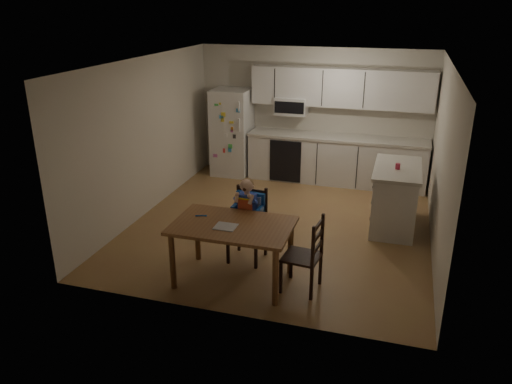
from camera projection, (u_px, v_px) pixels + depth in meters
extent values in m
cube|color=#946741|center=(281.00, 224.00, 7.86)|extent=(4.50, 5.00, 0.01)
cube|color=beige|center=(313.00, 114.00, 9.65)|extent=(4.50, 0.02, 2.50)
cube|color=beige|center=(146.00, 137.00, 8.01)|extent=(0.02, 5.00, 2.50)
cube|color=beige|center=(442.00, 161.00, 6.81)|extent=(0.02, 5.00, 2.50)
cube|color=white|center=(284.00, 62.00, 6.96)|extent=(4.50, 5.00, 0.01)
cube|color=silver|center=(232.00, 132.00, 9.89)|extent=(0.72, 0.70, 1.70)
cube|color=silver|center=(336.00, 161.00, 9.53)|extent=(3.34, 0.60, 0.86)
cube|color=beige|center=(337.00, 138.00, 9.36)|extent=(3.37, 0.62, 0.05)
cube|color=black|center=(285.00, 161.00, 9.50)|extent=(0.60, 0.02, 0.80)
cube|color=silver|center=(341.00, 88.00, 9.15)|extent=(3.34, 0.34, 0.70)
cube|color=silver|center=(291.00, 106.00, 9.51)|extent=(0.60, 0.38, 0.33)
cube|color=silver|center=(395.00, 199.00, 7.63)|extent=(0.62, 1.25, 0.92)
cube|color=beige|center=(398.00, 169.00, 7.46)|extent=(0.69, 1.31, 0.05)
cylinder|color=#BD2641|center=(398.00, 166.00, 7.36)|extent=(0.07, 0.07, 0.09)
cube|color=brown|center=(233.00, 226.00, 6.03)|extent=(1.45, 0.93, 0.04)
cylinder|color=brown|center=(172.00, 261.00, 6.00)|extent=(0.07, 0.07, 0.73)
cylinder|color=brown|center=(197.00, 234.00, 6.68)|extent=(0.07, 0.07, 0.73)
cylinder|color=brown|center=(275.00, 277.00, 5.65)|extent=(0.07, 0.07, 0.73)
cylinder|color=brown|center=(291.00, 247.00, 6.34)|extent=(0.07, 0.07, 0.73)
cube|color=#B6B6BB|center=(226.00, 227.00, 5.94)|extent=(0.26, 0.22, 0.01)
cylinder|color=#194DAD|center=(200.00, 216.00, 6.23)|extent=(0.12, 0.06, 0.02)
cube|color=black|center=(247.00, 229.00, 6.65)|extent=(0.46, 0.46, 0.03)
cube|color=black|center=(228.00, 249.00, 6.62)|extent=(0.04, 0.04, 0.44)
cube|color=black|center=(239.00, 236.00, 6.97)|extent=(0.04, 0.04, 0.44)
cube|color=black|center=(256.00, 253.00, 6.49)|extent=(0.04, 0.04, 0.44)
cube|color=black|center=(266.00, 241.00, 6.84)|extent=(0.04, 0.04, 0.44)
cube|color=black|center=(252.00, 205.00, 6.72)|extent=(0.44, 0.06, 0.52)
cube|color=#194DAD|center=(247.00, 224.00, 6.62)|extent=(0.41, 0.37, 0.10)
cube|color=#194DAD|center=(251.00, 204.00, 6.67)|extent=(0.40, 0.08, 0.35)
cube|color=#648EE0|center=(246.00, 221.00, 6.58)|extent=(0.32, 0.28, 0.02)
cube|color=#2630AE|center=(247.00, 203.00, 6.52)|extent=(0.24, 0.16, 0.27)
cube|color=red|center=(245.00, 206.00, 6.47)|extent=(0.20, 0.02, 0.21)
sphere|color=beige|center=(247.00, 186.00, 6.42)|extent=(0.19, 0.19, 0.18)
ellipsoid|color=olive|center=(247.00, 184.00, 6.42)|extent=(0.19, 0.17, 0.15)
cube|color=black|center=(302.00, 257.00, 5.96)|extent=(0.46, 0.46, 0.03)
cube|color=black|center=(291.00, 263.00, 6.27)|extent=(0.04, 0.04, 0.42)
cube|color=black|center=(320.00, 269.00, 6.13)|extent=(0.04, 0.04, 0.42)
cube|color=black|center=(281.00, 278.00, 5.95)|extent=(0.04, 0.04, 0.42)
cube|color=black|center=(311.00, 284.00, 5.81)|extent=(0.04, 0.04, 0.42)
cube|color=black|center=(318.00, 240.00, 5.80)|extent=(0.08, 0.42, 0.50)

